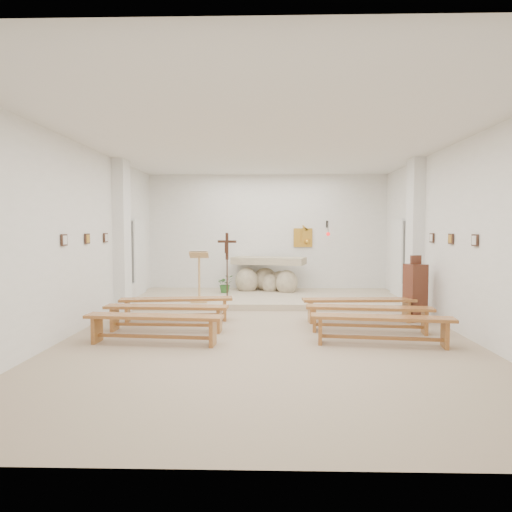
{
  "coord_description": "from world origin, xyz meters",
  "views": [
    {
      "loc": [
        0.01,
        -8.5,
        1.91
      ],
      "look_at": [
        -0.25,
        1.6,
        1.31
      ],
      "focal_mm": 32.0,
      "sensor_mm": 36.0,
      "label": 1
    }
  ],
  "objects_px": {
    "bench_right_front": "(359,304)",
    "bench_right_third": "(382,323)",
    "crucifix_stand": "(227,260)",
    "bench_left_front": "(177,304)",
    "donation_pedestal": "(415,292)",
    "altar": "(268,277)",
    "bench_left_second": "(166,312)",
    "bench_right_second": "(369,313)",
    "bench_left_third": "(154,322)",
    "lectern": "(199,276)"
  },
  "relations": [
    {
      "from": "donation_pedestal",
      "to": "bench_right_second",
      "type": "height_order",
      "value": "donation_pedestal"
    },
    {
      "from": "bench_right_front",
      "to": "bench_right_second",
      "type": "relative_size",
      "value": 1.0
    },
    {
      "from": "bench_left_second",
      "to": "bench_left_third",
      "type": "xyz_separation_m",
      "value": [
        0.0,
        -0.94,
        0.0
      ]
    },
    {
      "from": "bench_right_front",
      "to": "bench_left_second",
      "type": "height_order",
      "value": "same"
    },
    {
      "from": "bench_right_second",
      "to": "bench_right_third",
      "type": "relative_size",
      "value": 1.0
    },
    {
      "from": "donation_pedestal",
      "to": "bench_left_third",
      "type": "height_order",
      "value": "donation_pedestal"
    },
    {
      "from": "altar",
      "to": "bench_left_front",
      "type": "relative_size",
      "value": 0.93
    },
    {
      "from": "bench_right_second",
      "to": "bench_right_third",
      "type": "xyz_separation_m",
      "value": [
        0.0,
        -0.94,
        0.0
      ]
    },
    {
      "from": "bench_right_front",
      "to": "altar",
      "type": "bearing_deg",
      "value": 113.91
    },
    {
      "from": "lectern",
      "to": "bench_left_front",
      "type": "distance_m",
      "value": 1.6
    },
    {
      "from": "bench_right_second",
      "to": "bench_left_third",
      "type": "relative_size",
      "value": 1.0
    },
    {
      "from": "donation_pedestal",
      "to": "lectern",
      "type": "bearing_deg",
      "value": 147.22
    },
    {
      "from": "donation_pedestal",
      "to": "bench_left_front",
      "type": "bearing_deg",
      "value": 165.27
    },
    {
      "from": "lectern",
      "to": "bench_left_second",
      "type": "distance_m",
      "value": 2.51
    },
    {
      "from": "crucifix_stand",
      "to": "bench_left_third",
      "type": "bearing_deg",
      "value": -83.05
    },
    {
      "from": "bench_left_third",
      "to": "bench_right_front",
      "type": "bearing_deg",
      "value": 31.55
    },
    {
      "from": "bench_left_front",
      "to": "bench_right_front",
      "type": "distance_m",
      "value": 3.75
    },
    {
      "from": "bench_left_front",
      "to": "bench_right_second",
      "type": "bearing_deg",
      "value": -21.66
    },
    {
      "from": "bench_right_second",
      "to": "bench_right_third",
      "type": "distance_m",
      "value": 0.94
    },
    {
      "from": "bench_left_front",
      "to": "bench_right_third",
      "type": "distance_m",
      "value": 4.19
    },
    {
      "from": "altar",
      "to": "bench_left_second",
      "type": "distance_m",
      "value": 4.93
    },
    {
      "from": "lectern",
      "to": "bench_left_second",
      "type": "bearing_deg",
      "value": -99.59
    },
    {
      "from": "bench_left_front",
      "to": "bench_right_third",
      "type": "height_order",
      "value": "same"
    },
    {
      "from": "bench_left_third",
      "to": "bench_left_front",
      "type": "bearing_deg",
      "value": 94.96
    },
    {
      "from": "bench_left_second",
      "to": "bench_right_third",
      "type": "bearing_deg",
      "value": -11.87
    },
    {
      "from": "bench_right_third",
      "to": "lectern",
      "type": "bearing_deg",
      "value": 142.85
    },
    {
      "from": "bench_left_third",
      "to": "bench_left_second",
      "type": "bearing_deg",
      "value": 94.96
    },
    {
      "from": "bench_left_second",
      "to": "bench_right_third",
      "type": "height_order",
      "value": "same"
    },
    {
      "from": "bench_left_second",
      "to": "altar",
      "type": "bearing_deg",
      "value": 69.59
    },
    {
      "from": "donation_pedestal",
      "to": "bench_right_front",
      "type": "height_order",
      "value": "donation_pedestal"
    },
    {
      "from": "crucifix_stand",
      "to": "bench_right_third",
      "type": "bearing_deg",
      "value": -36.41
    },
    {
      "from": "bench_left_second",
      "to": "bench_right_second",
      "type": "xyz_separation_m",
      "value": [
        3.75,
        0.0,
        0.0
      ]
    },
    {
      "from": "crucifix_stand",
      "to": "donation_pedestal",
      "type": "height_order",
      "value": "crucifix_stand"
    },
    {
      "from": "altar",
      "to": "bench_right_second",
      "type": "bearing_deg",
      "value": -52.61
    },
    {
      "from": "bench_right_front",
      "to": "bench_left_front",
      "type": "bearing_deg",
      "value": 176.77
    },
    {
      "from": "crucifix_stand",
      "to": "bench_right_front",
      "type": "xyz_separation_m",
      "value": [
        2.9,
        -2.26,
        -0.74
      ]
    },
    {
      "from": "bench_left_front",
      "to": "bench_left_second",
      "type": "relative_size",
      "value": 1.01
    },
    {
      "from": "bench_right_front",
      "to": "bench_right_second",
      "type": "distance_m",
      "value": 0.94
    },
    {
      "from": "altar",
      "to": "bench_left_second",
      "type": "bearing_deg",
      "value": -97.36
    },
    {
      "from": "bench_left_third",
      "to": "bench_right_second",
      "type": "bearing_deg",
      "value": 19.01
    },
    {
      "from": "altar",
      "to": "bench_left_third",
      "type": "xyz_separation_m",
      "value": [
        -1.89,
        -5.49,
        -0.19
      ]
    },
    {
      "from": "crucifix_stand",
      "to": "bench_left_front",
      "type": "distance_m",
      "value": 2.52
    },
    {
      "from": "bench_right_front",
      "to": "bench_left_third",
      "type": "distance_m",
      "value": 4.19
    },
    {
      "from": "crucifix_stand",
      "to": "bench_right_front",
      "type": "height_order",
      "value": "crucifix_stand"
    },
    {
      "from": "crucifix_stand",
      "to": "donation_pedestal",
      "type": "bearing_deg",
      "value": -8.54
    },
    {
      "from": "bench_right_front",
      "to": "bench_right_third",
      "type": "bearing_deg",
      "value": -93.23
    },
    {
      "from": "crucifix_stand",
      "to": "bench_left_second",
      "type": "distance_m",
      "value": 3.39
    },
    {
      "from": "bench_left_front",
      "to": "bench_left_second",
      "type": "height_order",
      "value": "same"
    },
    {
      "from": "bench_right_third",
      "to": "donation_pedestal",
      "type": "bearing_deg",
      "value": 66.64
    },
    {
      "from": "lectern",
      "to": "bench_left_front",
      "type": "xyz_separation_m",
      "value": [
        -0.24,
        -1.52,
        -0.41
      ]
    }
  ]
}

